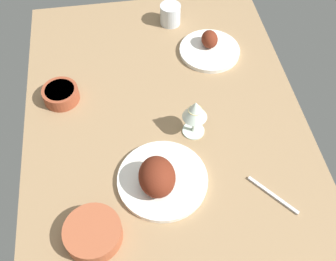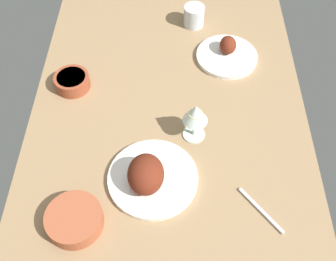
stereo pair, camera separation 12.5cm
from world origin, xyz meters
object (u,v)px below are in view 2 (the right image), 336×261
plate_near_viewer (149,176)px  bowl_soup (72,81)px  plate_center_main (227,54)px  bowl_potatoes (74,219)px  water_tumbler (194,16)px  wine_glass (196,114)px  fork_loose (261,210)px

plate_near_viewer → bowl_soup: plate_near_viewer is taller
plate_center_main → bowl_potatoes: size_ratio=1.44×
bowl_potatoes → water_tumbler: water_tumbler is taller
bowl_soup → wine_glass: (19.33, 41.02, 7.33)cm
wine_glass → water_tumbler: bearing=178.9°
fork_loose → plate_near_viewer: bearing=35.9°
plate_near_viewer → plate_center_main: plate_near_viewer is taller
plate_center_main → wine_glass: 37.78cm
plate_near_viewer → fork_loose: size_ratio=1.57×
plate_near_viewer → water_tumbler: 72.06cm
bowl_soup → fork_loose: size_ratio=0.71×
bowl_potatoes → wine_glass: (-30.61, 32.53, 7.35)cm
bowl_potatoes → wine_glass: size_ratio=1.10×
plate_center_main → water_tumbler: water_tumbler is taller
bowl_potatoes → water_tumbler: bearing=158.1°
bowl_potatoes → plate_center_main: bearing=145.3°
plate_center_main → fork_loose: bearing=4.9°
plate_near_viewer → bowl_soup: 46.41cm
water_tumbler → wine_glass: bearing=-1.1°
bowl_potatoes → wine_glass: bearing=133.3°
plate_center_main → water_tumbler: (-18.30, -11.70, 2.31)cm
plate_center_main → bowl_soup: size_ratio=1.87×
plate_center_main → wine_glass: wine_glass is taller
bowl_soup → plate_center_main: bearing=105.9°
plate_near_viewer → wine_glass: 22.96cm
wine_glass → plate_near_viewer: bearing=-36.5°
plate_near_viewer → water_tumbler: size_ratio=3.26×
wine_glass → fork_loose: size_ratio=0.84×
bowl_soup → fork_loose: bearing=52.3°
bowl_soup → wine_glass: 45.93cm
bowl_potatoes → bowl_soup: bearing=-170.4°
plate_center_main → fork_loose: size_ratio=1.32×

